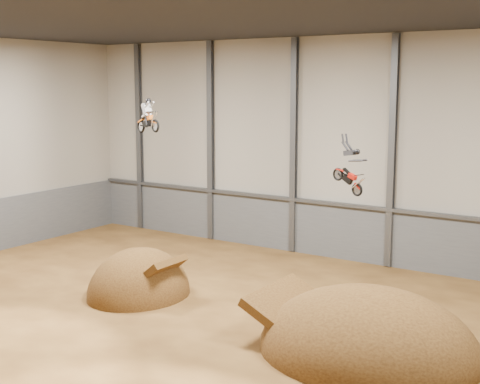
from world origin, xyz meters
name	(u,v)px	position (x,y,z in m)	size (l,w,h in m)	color
floor	(199,329)	(0.00, 0.00, 0.00)	(40.00, 40.00, 0.00)	#4A2E13
back_wall	(342,149)	(0.00, 15.00, 7.00)	(40.00, 0.10, 14.00)	#9F988C
ceiling	(195,13)	(0.00, 0.00, 14.00)	(40.00, 40.00, 0.00)	black
lower_band_back	(339,232)	(0.00, 14.90, 1.75)	(39.80, 0.18, 3.50)	#55575C
steel_rail	(339,204)	(0.00, 14.75, 3.55)	(39.80, 0.35, 0.20)	#47494F
steel_column_0	(140,138)	(-16.67, 14.80, 7.00)	(0.40, 0.36, 13.90)	#47494F
steel_column_1	(211,142)	(-10.00, 14.80, 7.00)	(0.40, 0.36, 13.90)	#47494F
steel_column_2	(294,147)	(-3.33, 14.80, 7.00)	(0.40, 0.36, 13.90)	#47494F
steel_column_3	(392,153)	(3.33, 14.80, 7.00)	(0.40, 0.36, 13.90)	#47494F
takeoff_ramp	(139,295)	(-5.58, 2.19, 0.00)	(5.06, 5.84, 5.06)	#38210E
landing_ramp	(368,352)	(7.51, 1.72, 0.00)	(9.32, 8.24, 5.38)	#38210E
fmx_rider_a	(148,114)	(-6.02, 3.71, 9.47)	(2.17, 0.83, 1.96)	orange
fmx_rider_b	(346,164)	(5.48, 3.52, 7.59)	(2.41, 0.69, 2.07)	#A8160C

